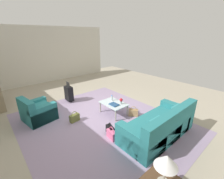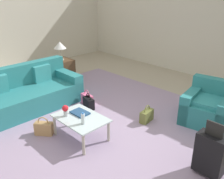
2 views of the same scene
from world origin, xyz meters
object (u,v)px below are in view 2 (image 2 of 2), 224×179
(suitcase_black, at_px, (210,154))
(handbag_pink, at_px, (87,99))
(table_lamp, at_px, (60,46))
(handbag_olive, at_px, (147,116))
(side_table, at_px, (62,70))
(handbag_black, at_px, (89,103))
(handbag_tan, at_px, (44,128))
(couch, at_px, (26,95))
(water_bottle, at_px, (83,119))
(armchair, at_px, (209,108))
(coffee_table_book, at_px, (80,113))
(coffee_table, at_px, (81,120))
(flower_vase, at_px, (65,110))

(suitcase_black, relative_size, handbag_pink, 2.37)
(table_lamp, distance_m, handbag_olive, 3.37)
(suitcase_black, bearing_deg, side_table, 170.54)
(table_lamp, relative_size, handbag_black, 1.45)
(suitcase_black, distance_m, handbag_tan, 2.80)
(couch, bearing_deg, handbag_pink, 51.78)
(water_bottle, distance_m, handbag_black, 1.43)
(couch, height_order, armchair, couch)
(water_bottle, bearing_deg, side_table, 151.93)
(coffee_table_book, bearing_deg, water_bottle, -31.34)
(handbag_black, bearing_deg, handbag_olive, 19.24)
(handbag_black, distance_m, handbag_olive, 1.34)
(couch, relative_size, water_bottle, 11.07)
(side_table, bearing_deg, table_lamp, 0.00)
(table_lamp, relative_size, handbag_olive, 1.45)
(coffee_table, relative_size, coffee_table_book, 2.92)
(armchair, xyz_separation_m, coffee_table_book, (-1.41, -2.08, 0.14))
(coffee_table_book, distance_m, side_table, 3.04)
(couch, xyz_separation_m, side_table, (-1.00, 1.60, -0.02))
(armchair, bearing_deg, handbag_black, -147.79)
(couch, relative_size, table_lamp, 4.36)
(side_table, xyz_separation_m, handbag_olive, (3.25, -0.22, -0.15))
(flower_vase, bearing_deg, coffee_table_book, 66.50)
(couch, distance_m, suitcase_black, 3.89)
(water_bottle, xyz_separation_m, handbag_tan, (-0.76, -0.31, -0.38))
(flower_vase, relative_size, handbag_pink, 0.57)
(handbag_pink, bearing_deg, flower_vase, -54.95)
(coffee_table, height_order, handbag_pink, coffee_table)
(handbag_pink, bearing_deg, coffee_table_book, -44.83)
(coffee_table, relative_size, suitcase_black, 1.08)
(side_table, bearing_deg, handbag_pink, -17.16)
(handbag_olive, bearing_deg, flower_vase, -115.12)
(water_bottle, relative_size, coffee_table_book, 0.65)
(handbag_black, xyz_separation_m, handbag_tan, (0.25, -1.25, 0.00))
(couch, distance_m, handbag_pink, 1.33)
(coffee_table, distance_m, handbag_tan, 0.74)
(handbag_olive, bearing_deg, armchair, 46.47)
(coffee_table_book, height_order, handbag_black, coffee_table_book)
(couch, distance_m, handbag_olive, 2.65)
(couch, bearing_deg, side_table, 121.94)
(flower_vase, distance_m, suitcase_black, 2.38)
(armchair, xyz_separation_m, suitcase_black, (0.71, -1.46, 0.06))
(table_lamp, distance_m, handbag_black, 2.26)
(water_bottle, relative_size, handbag_olive, 0.57)
(handbag_pink, bearing_deg, water_bottle, -41.27)
(water_bottle, height_order, suitcase_black, suitcase_black)
(water_bottle, relative_size, table_lamp, 0.39)
(coffee_table_book, bearing_deg, handbag_olive, 62.60)
(water_bottle, bearing_deg, couch, 180.00)
(side_table, bearing_deg, water_bottle, -28.07)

